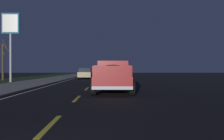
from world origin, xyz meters
TOP-DOWN VIEW (x-y plane):
  - ground at (27.00, 0.00)m, footprint 144.00×144.00m
  - sidewalk_shoulder at (27.00, 5.70)m, footprint 108.00×4.00m
  - grass_verge at (27.00, 10.70)m, footprint 108.00×6.00m
  - lane_markings at (29.13, 2.51)m, footprint 108.00×3.54m
  - pickup_truck at (12.07, -1.75)m, footprint 5.49×2.41m
  - sedan_black at (21.63, -1.69)m, footprint 4.45×2.10m
  - sedan_tan at (32.62, 1.66)m, footprint 4.43×2.08m
  - gas_price_sign at (23.75, 8.80)m, footprint 0.27×1.90m
  - bare_tree_far at (28.29, 11.47)m, footprint 1.42×1.46m

SIDE VIEW (x-z plane):
  - ground at x=27.00m, z-range 0.00..0.00m
  - grass_verge at x=27.00m, z-range 0.00..0.01m
  - lane_markings at x=29.13m, z-range 0.00..0.01m
  - sidewalk_shoulder at x=27.00m, z-range 0.00..0.12m
  - sedan_black at x=21.63m, z-range 0.01..1.55m
  - sedan_tan at x=32.62m, z-range 0.01..1.55m
  - pickup_truck at x=12.07m, z-range 0.05..1.92m
  - bare_tree_far at x=28.29m, z-range -0.07..5.04m
  - gas_price_sign at x=23.75m, z-range 1.87..9.21m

